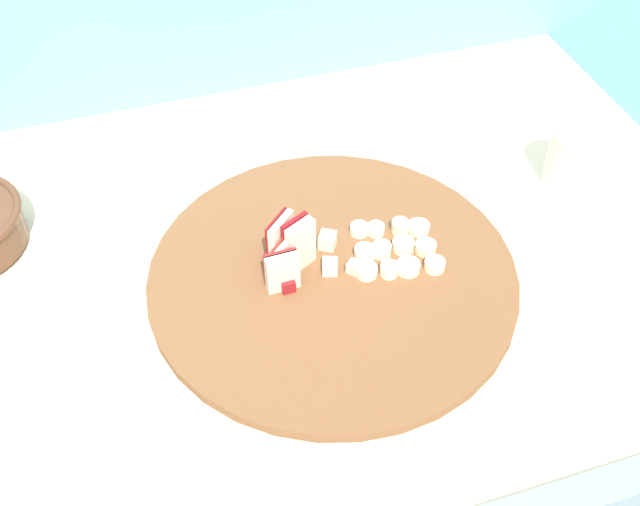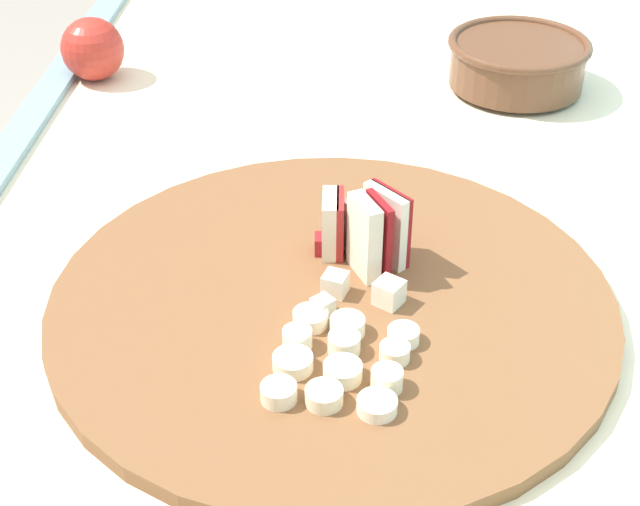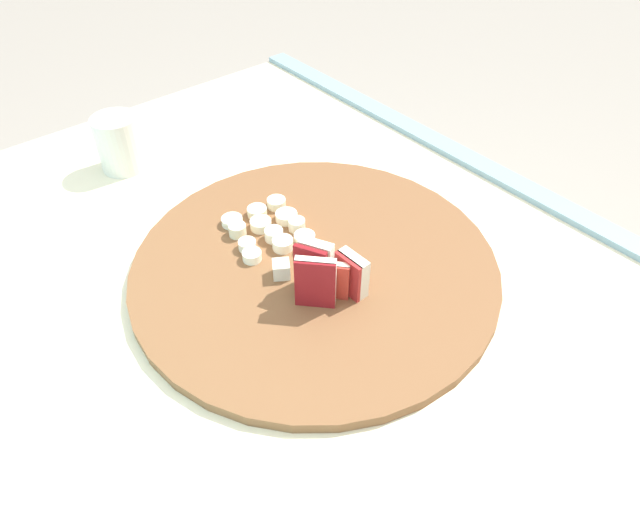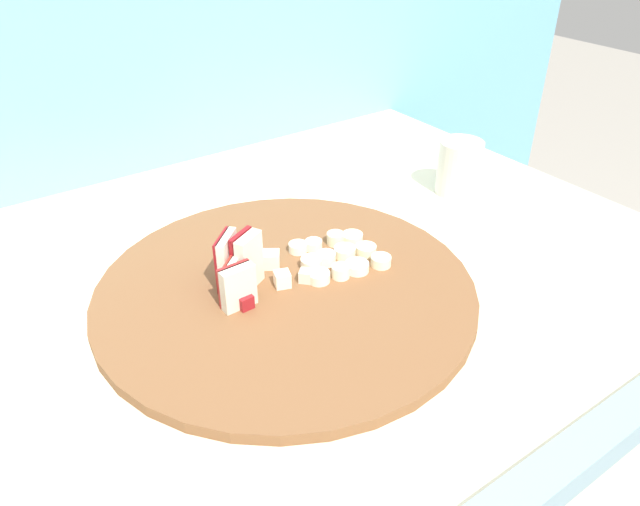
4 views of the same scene
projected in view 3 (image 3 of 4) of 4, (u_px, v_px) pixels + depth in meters
cutting_board at (315, 267)px, 0.71m from camera, size 0.45×0.45×0.01m
apple_wedge_fan at (327, 275)px, 0.65m from camera, size 0.07×0.07×0.07m
apple_dice_pile at (308, 269)px, 0.68m from camera, size 0.10×0.08×0.02m
banana_slice_rows at (269, 228)px, 0.75m from camera, size 0.12×0.11×0.02m
small_jar at (119, 143)px, 0.86m from camera, size 0.07×0.07×0.08m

